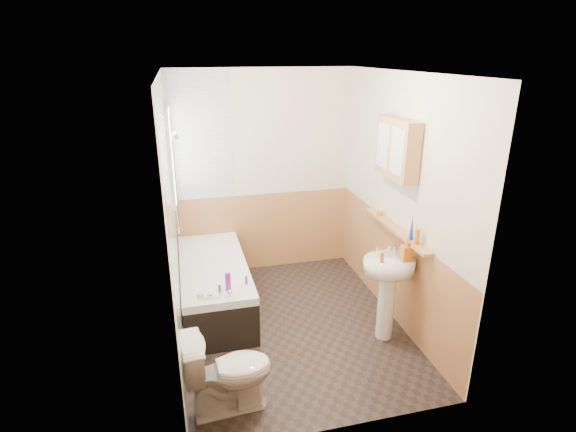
# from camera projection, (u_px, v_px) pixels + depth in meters

# --- Properties ---
(floor) EXTENTS (2.80, 2.80, 0.00)m
(floor) POSITION_uv_depth(u_px,v_px,m) (291.00, 325.00, 4.66)
(floor) COLOR black
(floor) RESTS_ON ground
(ceiling) EXTENTS (2.80, 2.80, 0.00)m
(ceiling) POSITION_uv_depth(u_px,v_px,m) (292.00, 72.00, 3.79)
(ceiling) COLOR white
(ceiling) RESTS_ON ground
(wall_back) EXTENTS (2.20, 0.02, 2.50)m
(wall_back) POSITION_uv_depth(u_px,v_px,m) (263.00, 174.00, 5.51)
(wall_back) COLOR beige
(wall_back) RESTS_ON ground
(wall_front) EXTENTS (2.20, 0.02, 2.50)m
(wall_front) POSITION_uv_depth(u_px,v_px,m) (345.00, 281.00, 2.94)
(wall_front) COLOR beige
(wall_front) RESTS_ON ground
(wall_left) EXTENTS (0.02, 2.80, 2.50)m
(wall_left) POSITION_uv_depth(u_px,v_px,m) (171.00, 222.00, 3.97)
(wall_left) COLOR beige
(wall_left) RESTS_ON ground
(wall_right) EXTENTS (0.02, 2.80, 2.50)m
(wall_right) POSITION_uv_depth(u_px,v_px,m) (399.00, 202.00, 4.48)
(wall_right) COLOR beige
(wall_right) RESTS_ON ground
(wainscot_right) EXTENTS (0.01, 2.80, 1.00)m
(wainscot_right) POSITION_uv_depth(u_px,v_px,m) (391.00, 270.00, 4.73)
(wainscot_right) COLOR tan
(wainscot_right) RESTS_ON wall_right
(wainscot_front) EXTENTS (2.20, 0.01, 1.00)m
(wainscot_front) POSITION_uv_depth(u_px,v_px,m) (340.00, 373.00, 3.22)
(wainscot_front) COLOR tan
(wainscot_front) RESTS_ON wall_front
(wainscot_back) EXTENTS (2.20, 0.01, 1.00)m
(wainscot_back) POSITION_uv_depth(u_px,v_px,m) (265.00, 231.00, 5.75)
(wainscot_back) COLOR tan
(wainscot_back) RESTS_ON wall_back
(tile_cladding_left) EXTENTS (0.01, 2.80, 2.50)m
(tile_cladding_left) POSITION_uv_depth(u_px,v_px,m) (173.00, 221.00, 3.98)
(tile_cladding_left) COLOR white
(tile_cladding_left) RESTS_ON wall_left
(tile_return_back) EXTENTS (0.75, 0.01, 1.50)m
(tile_return_back) POSITION_uv_depth(u_px,v_px,m) (201.00, 136.00, 5.15)
(tile_return_back) COLOR white
(tile_return_back) RESTS_ON wall_back
(window) EXTENTS (0.03, 0.79, 0.99)m
(window) POSITION_uv_depth(u_px,v_px,m) (172.00, 154.00, 4.71)
(window) COLOR white
(window) RESTS_ON wall_left
(bathtub) EXTENTS (0.70, 1.66, 0.67)m
(bathtub) POSITION_uv_depth(u_px,v_px,m) (214.00, 284.00, 4.89)
(bathtub) COLOR black
(bathtub) RESTS_ON floor
(shower_riser) EXTENTS (0.11, 0.08, 1.24)m
(shower_riser) POSITION_uv_depth(u_px,v_px,m) (175.00, 167.00, 4.51)
(shower_riser) COLOR silver
(shower_riser) RESTS_ON wall_left
(toilet) EXTENTS (0.72, 0.44, 0.68)m
(toilet) POSITION_uv_depth(u_px,v_px,m) (228.00, 372.00, 3.47)
(toilet) COLOR white
(toilet) RESTS_ON floor
(sink) EXTENTS (0.50, 0.40, 0.96)m
(sink) POSITION_uv_depth(u_px,v_px,m) (388.00, 282.00, 4.26)
(sink) COLOR white
(sink) RESTS_ON floor
(pine_shelf) EXTENTS (0.10, 1.26, 0.03)m
(pine_shelf) POSITION_uv_depth(u_px,v_px,m) (396.00, 229.00, 4.45)
(pine_shelf) COLOR tan
(pine_shelf) RESTS_ON wall_right
(medicine_cabinet) EXTENTS (0.16, 0.62, 0.56)m
(medicine_cabinet) POSITION_uv_depth(u_px,v_px,m) (397.00, 148.00, 4.22)
(medicine_cabinet) COLOR tan
(medicine_cabinet) RESTS_ON wall_right
(foam_can) EXTENTS (0.06, 0.06, 0.15)m
(foam_can) POSITION_uv_depth(u_px,v_px,m) (417.00, 236.00, 4.05)
(foam_can) COLOR orange
(foam_can) RESTS_ON pine_shelf
(green_bottle) EXTENTS (0.06, 0.06, 0.23)m
(green_bottle) POSITION_uv_depth(u_px,v_px,m) (412.00, 228.00, 4.13)
(green_bottle) COLOR #19339E
(green_bottle) RESTS_ON pine_shelf
(black_jar) EXTENTS (0.08, 0.08, 0.04)m
(black_jar) POSITION_uv_depth(u_px,v_px,m) (380.00, 213.00, 4.79)
(black_jar) COLOR orange
(black_jar) RESTS_ON pine_shelf
(soap_bottle) EXTENTS (0.11, 0.22, 0.10)m
(soap_bottle) POSITION_uv_depth(u_px,v_px,m) (406.00, 255.00, 4.14)
(soap_bottle) COLOR orange
(soap_bottle) RESTS_ON sink
(clear_bottle) EXTENTS (0.05, 0.05, 0.10)m
(clear_bottle) POSITION_uv_depth(u_px,v_px,m) (382.00, 258.00, 4.08)
(clear_bottle) COLOR orange
(clear_bottle) RESTS_ON sink
(blue_gel) EXTENTS (0.05, 0.04, 0.18)m
(blue_gel) POSITION_uv_depth(u_px,v_px,m) (228.00, 282.00, 4.23)
(blue_gel) COLOR purple
(blue_gel) RESTS_ON bathtub
(cream_jar) EXTENTS (0.07, 0.07, 0.04)m
(cream_jar) POSITION_uv_depth(u_px,v_px,m) (201.00, 295.00, 4.14)
(cream_jar) COLOR silver
(cream_jar) RESTS_ON bathtub
(orange_bottle) EXTENTS (0.04, 0.04, 0.08)m
(orange_bottle) POSITION_uv_depth(u_px,v_px,m) (246.00, 280.00, 4.36)
(orange_bottle) COLOR purple
(orange_bottle) RESTS_ON bathtub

